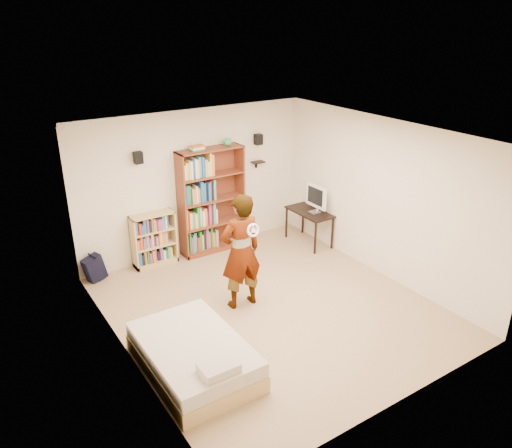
{
  "coord_description": "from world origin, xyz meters",
  "views": [
    {
      "loc": [
        -3.83,
        -5.42,
        4.21
      ],
      "look_at": [
        0.12,
        0.6,
        1.17
      ],
      "focal_mm": 35.0,
      "sensor_mm": 36.0,
      "label": 1
    }
  ],
  "objects": [
    {
      "name": "tall_bookshelf",
      "position": [
        0.25,
        2.32,
        1.0
      ],
      "size": [
        1.26,
        0.37,
        1.99
      ],
      "primitive_type": null,
      "color": "brown",
      "rests_on": "ground"
    },
    {
      "name": "navy_bag",
      "position": [
        -2.02,
        2.34,
        0.24
      ],
      "size": [
        0.41,
        0.33,
        0.48
      ],
      "primitive_type": null,
      "rotation": [
        0.0,
        0.0,
        0.32
      ],
      "color": "black",
      "rests_on": "ground"
    },
    {
      "name": "speaker_right",
      "position": [
        1.35,
        2.4,
        2.0
      ],
      "size": [
        0.14,
        0.12,
        0.2
      ],
      "primitive_type": "cube",
      "color": "black",
      "rests_on": "room_shell"
    },
    {
      "name": "computer_desk",
      "position": [
        1.98,
        1.55,
        0.34
      ],
      "size": [
        0.49,
        0.98,
        0.67
      ],
      "primitive_type": null,
      "color": "black",
      "rests_on": "ground"
    },
    {
      "name": "room_shell",
      "position": [
        0.0,
        0.0,
        1.76
      ],
      "size": [
        4.52,
        5.02,
        2.71
      ],
      "color": "#EEE7CC",
      "rests_on": "ground"
    },
    {
      "name": "wii_wheel",
      "position": [
        -0.33,
        -0.01,
        1.39
      ],
      "size": [
        0.2,
        0.08,
        0.2
      ],
      "primitive_type": "torus",
      "rotation": [
        1.36,
        0.0,
        0.0
      ],
      "color": "white",
      "rests_on": "person"
    },
    {
      "name": "low_bookshelf",
      "position": [
        -0.92,
        2.35,
        0.49
      ],
      "size": [
        0.78,
        0.29,
        0.98
      ],
      "primitive_type": null,
      "color": "tan",
      "rests_on": "ground"
    },
    {
      "name": "imac",
      "position": [
        2.03,
        1.45,
        0.94
      ],
      "size": [
        0.18,
        0.55,
        0.54
      ],
      "primitive_type": null,
      "rotation": [
        0.0,
        0.0,
        -0.15
      ],
      "color": "white",
      "rests_on": "computer_desk"
    },
    {
      "name": "person",
      "position": [
        -0.33,
        0.33,
        0.92
      ],
      "size": [
        0.69,
        0.47,
        1.83
      ],
      "primitive_type": "imported",
      "rotation": [
        0.0,
        0.0,
        3.1
      ],
      "color": "black",
      "rests_on": "ground"
    },
    {
      "name": "ground",
      "position": [
        0.0,
        0.0,
        0.0
      ],
      "size": [
        4.5,
        5.0,
        0.01
      ],
      "primitive_type": "cube",
      "color": "tan",
      "rests_on": "ground"
    },
    {
      "name": "daybed",
      "position": [
        -1.65,
        -0.66,
        0.26
      ],
      "size": [
        1.15,
        1.77,
        0.52
      ],
      "primitive_type": null,
      "color": "beige",
      "rests_on": "ground"
    },
    {
      "name": "crown_molding",
      "position": [
        0.0,
        0.0,
        2.67
      ],
      "size": [
        4.5,
        5.0,
        0.06
      ],
      "color": "silver",
      "rests_on": "room_shell"
    },
    {
      "name": "wall_shelf",
      "position": [
        1.35,
        2.41,
        1.55
      ],
      "size": [
        0.25,
        0.16,
        0.02
      ],
      "primitive_type": "cube",
      "color": "black",
      "rests_on": "room_shell"
    },
    {
      "name": "speaker_left",
      "position": [
        -1.05,
        2.4,
        2.0
      ],
      "size": [
        0.14,
        0.12,
        0.2
      ],
      "primitive_type": "cube",
      "color": "black",
      "rests_on": "room_shell"
    }
  ]
}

